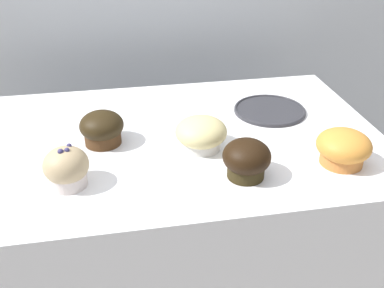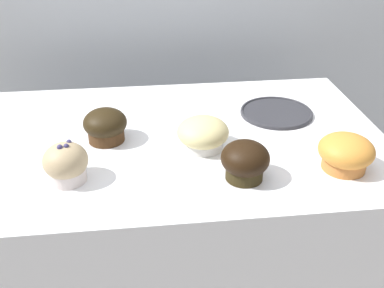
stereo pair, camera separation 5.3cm
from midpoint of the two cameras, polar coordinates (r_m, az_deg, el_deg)
wall_back at (r=1.63m, az=-6.49°, el=10.29°), size 3.20×0.10×1.80m
display_counter at (r=1.36m, az=-3.25°, el=-16.45°), size 1.00×0.64×0.92m
muffin_front_center at (r=1.01m, az=-0.33°, el=1.28°), size 0.12×0.12×0.07m
muffin_back_left at (r=0.99m, az=17.24°, el=-0.50°), size 0.12×0.12×0.08m
muffin_back_right at (r=1.05m, az=-12.79°, el=1.86°), size 0.10×0.10×0.08m
muffin_front_left at (r=0.92m, az=-17.25°, el=-2.97°), size 0.09×0.09×0.09m
muffin_front_right at (r=0.91m, az=5.29°, el=-1.97°), size 0.10×0.10×0.08m
serving_plate at (r=1.20m, az=8.60°, el=4.27°), size 0.19×0.19×0.01m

